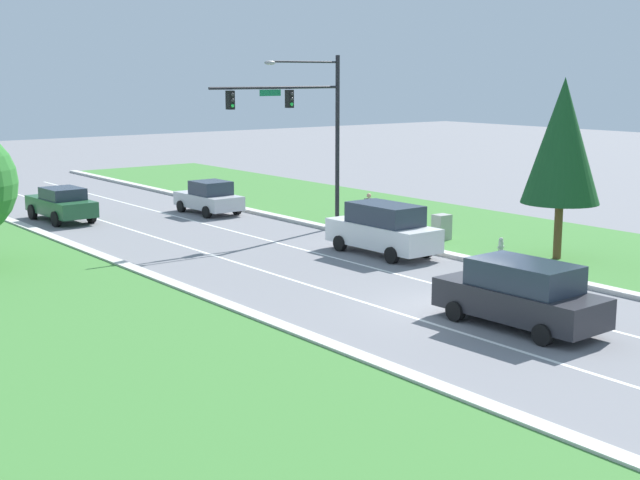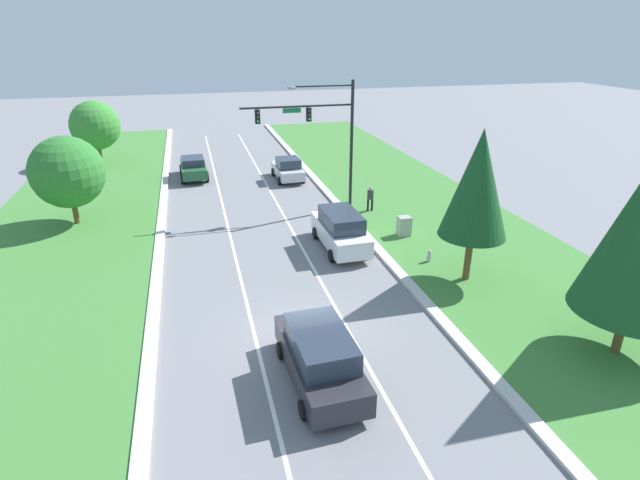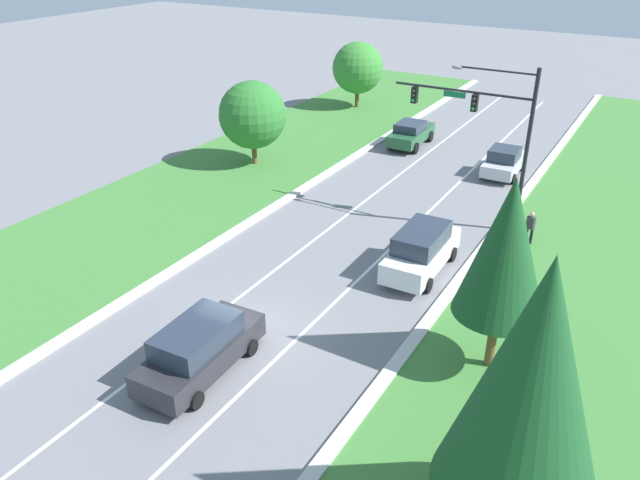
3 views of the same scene
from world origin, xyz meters
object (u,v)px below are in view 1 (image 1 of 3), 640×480
at_px(charcoal_suv, 521,294).
at_px(conifer_near_right_tree, 562,141).
at_px(traffic_signal_mast, 304,116).
at_px(forest_sedan, 61,204).
at_px(fire_hydrant, 501,246).
at_px(white_suv, 383,229).
at_px(silver_sedan, 209,198).
at_px(utility_cabinet, 442,228).
at_px(pedestrian, 369,209).

distance_m(charcoal_suv, conifer_near_right_tree, 10.65).
relative_size(traffic_signal_mast, forest_sedan, 1.70).
distance_m(traffic_signal_mast, conifer_near_right_tree, 11.98).
bearing_deg(fire_hydrant, white_suv, 142.56).
xyz_separation_m(white_suv, silver_sedan, (-0.15, 13.63, -0.21)).
bearing_deg(utility_cabinet, forest_sedan, 126.21).
bearing_deg(white_suv, utility_cabinet, 7.96).
xyz_separation_m(forest_sedan, pedestrian, (10.75, -10.88, 0.06)).
height_order(forest_sedan, silver_sedan, silver_sedan).
height_order(traffic_signal_mast, fire_hydrant, traffic_signal_mast).
bearing_deg(conifer_near_right_tree, fire_hydrant, 111.30).
height_order(utility_cabinet, pedestrian, pedestrian).
distance_m(traffic_signal_mast, pedestrian, 5.40).
height_order(forest_sedan, fire_hydrant, forest_sedan).
bearing_deg(forest_sedan, utility_cabinet, -55.68).
height_order(charcoal_suv, pedestrian, charcoal_suv).
relative_size(pedestrian, fire_hydrant, 2.41).
distance_m(traffic_signal_mast, fire_hydrant, 10.88).
distance_m(pedestrian, conifer_near_right_tree, 10.81).
bearing_deg(fire_hydrant, charcoal_suv, -135.71).
relative_size(utility_cabinet, fire_hydrant, 1.69).
relative_size(charcoal_suv, forest_sedan, 1.08).
xyz_separation_m(silver_sedan, utility_cabinet, (4.09, -13.01, -0.25)).
bearing_deg(fire_hydrant, silver_sedan, 103.43).
bearing_deg(traffic_signal_mast, fire_hydrant, -70.72).
relative_size(traffic_signal_mast, conifer_near_right_tree, 1.14).
xyz_separation_m(silver_sedan, fire_hydrant, (3.95, -16.54, -0.50)).
bearing_deg(utility_cabinet, conifer_near_right_tree, -83.01).
bearing_deg(silver_sedan, white_suv, -90.66).
height_order(charcoal_suv, conifer_near_right_tree, conifer_near_right_tree).
distance_m(white_suv, fire_hydrant, 4.84).
relative_size(traffic_signal_mast, white_suv, 1.58).
height_order(silver_sedan, fire_hydrant, silver_sedan).
xyz_separation_m(pedestrian, conifer_near_right_tree, (1.13, -10.08, 3.74)).
height_order(utility_cabinet, fire_hydrant, utility_cabinet).
bearing_deg(fire_hydrant, traffic_signal_mast, 109.28).
bearing_deg(forest_sedan, fire_hydrant, -61.46).
height_order(fire_hydrant, conifer_near_right_tree, conifer_near_right_tree).
bearing_deg(forest_sedan, pedestrian, -47.22).
xyz_separation_m(utility_cabinet, fire_hydrant, (-0.14, -3.53, -0.25)).
relative_size(traffic_signal_mast, charcoal_suv, 1.57).
distance_m(forest_sedan, silver_sedan, 7.46).
bearing_deg(charcoal_suv, utility_cabinet, 52.59).
bearing_deg(pedestrian, utility_cabinet, 112.01).
distance_m(utility_cabinet, conifer_near_right_tree, 7.03).
bearing_deg(conifer_near_right_tree, forest_sedan, 119.56).
bearing_deg(conifer_near_right_tree, pedestrian, 96.41).
relative_size(white_suv, charcoal_suv, 0.99).
bearing_deg(white_suv, traffic_signal_mast, 83.44).
relative_size(forest_sedan, utility_cabinet, 4.01).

